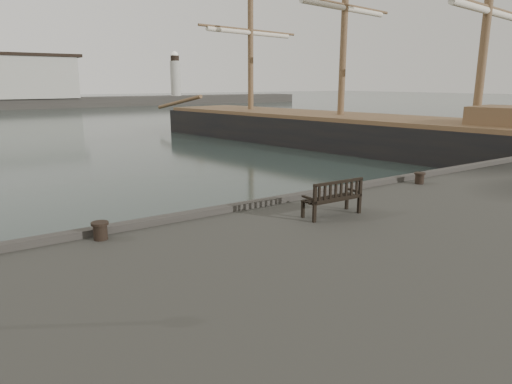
# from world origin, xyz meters

# --- Properties ---
(ground) EXTENTS (400.00, 400.00, 0.00)m
(ground) POSITION_xyz_m (0.00, 0.00, 0.00)
(ground) COLOR black
(ground) RESTS_ON ground
(bench) EXTENTS (1.73, 0.64, 0.99)m
(bench) POSITION_xyz_m (0.68, -2.11, 1.88)
(bench) COLOR black
(bench) RESTS_ON quay
(bollard_left) EXTENTS (0.52, 0.52, 0.42)m
(bollard_left) POSITION_xyz_m (-5.17, -0.57, 1.77)
(bollard_left) COLOR black
(bollard_left) RESTS_ON quay
(bollard_right) EXTENTS (0.49, 0.49, 0.41)m
(bollard_right) POSITION_xyz_m (6.12, -0.85, 1.77)
(bollard_right) COLOR black
(bollard_right) RESTS_ON quay
(tall_ship_main) EXTENTS (14.26, 38.81, 28.55)m
(tall_ship_main) POSITION_xyz_m (18.78, 16.42, 0.73)
(tall_ship_main) COLOR black
(tall_ship_main) RESTS_ON ground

